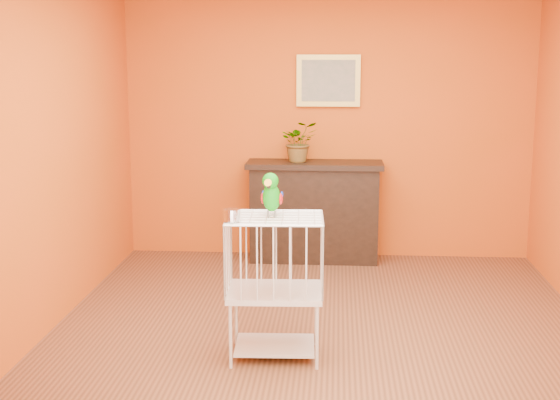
{
  "coord_description": "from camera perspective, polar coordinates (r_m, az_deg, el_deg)",
  "views": [
    {
      "loc": [
        0.09,
        -5.46,
        2.03
      ],
      "look_at": [
        -0.27,
        -0.5,
        1.08
      ],
      "focal_mm": 50.0,
      "sensor_mm": 36.0,
      "label": 1
    }
  ],
  "objects": [
    {
      "name": "feed_cup",
      "position": [
        4.95,
        -3.56,
        -1.11
      ],
      "size": [
        0.11,
        0.11,
        0.08
      ],
      "primitive_type": "cylinder",
      "color": "silver",
      "rests_on": "birdcage"
    },
    {
      "name": "birdcage",
      "position": [
        5.21,
        -0.38,
        -6.24
      ],
      "size": [
        0.64,
        0.51,
        0.96
      ],
      "rotation": [
        0.0,
        0.0,
        0.04
      ],
      "color": "beige",
      "rests_on": "ground"
    },
    {
      "name": "room_shell",
      "position": [
        5.48,
        3.24,
        6.14
      ],
      "size": [
        4.5,
        4.5,
        4.5
      ],
      "color": "#C94D12",
      "rests_on": "ground"
    },
    {
      "name": "ground",
      "position": [
        5.82,
        3.08,
        -9.59
      ],
      "size": [
        4.5,
        4.5,
        0.0
      ],
      "primitive_type": "plane",
      "color": "brown",
      "rests_on": "ground"
    },
    {
      "name": "console_cabinet",
      "position": [
        7.64,
        2.51,
        -0.83
      ],
      "size": [
        1.32,
        0.47,
        0.98
      ],
      "color": "black",
      "rests_on": "ground"
    },
    {
      "name": "parrot",
      "position": [
        5.07,
        -0.63,
        0.43
      ],
      "size": [
        0.15,
        0.27,
        0.3
      ],
      "rotation": [
        0.0,
        0.0,
        -0.13
      ],
      "color": "#59544C",
      "rests_on": "birdcage"
    },
    {
      "name": "potted_plant",
      "position": [
        7.55,
        1.42,
        3.97
      ],
      "size": [
        0.43,
        0.46,
        0.31
      ],
      "primitive_type": "imported",
      "rotation": [
        0.0,
        0.0,
        0.22
      ],
      "color": "#26722D",
      "rests_on": "console_cabinet"
    },
    {
      "name": "framed_picture",
      "position": [
        7.68,
        3.56,
        8.71
      ],
      "size": [
        0.62,
        0.04,
        0.5
      ],
      "color": "#B89A41",
      "rests_on": "room_shell"
    }
  ]
}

